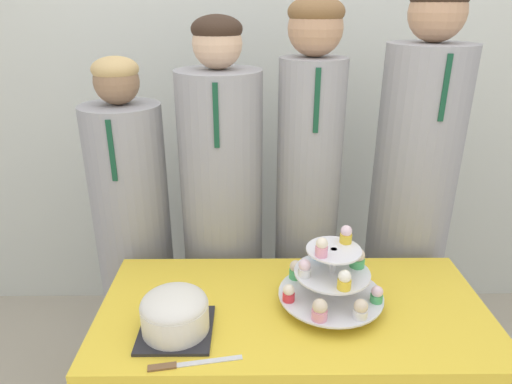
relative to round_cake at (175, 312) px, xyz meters
name	(u,v)px	position (x,y,z in m)	size (l,w,h in m)	color
wall_back	(278,58)	(0.35, 1.23, 0.56)	(9.00, 0.06, 2.70)	silver
round_cake	(175,312)	(0.00, 0.00, 0.00)	(0.21, 0.21, 0.13)	#232328
cake_knife	(179,365)	(0.03, -0.14, -0.06)	(0.25, 0.06, 0.01)	silver
cupcake_stand	(332,277)	(0.46, 0.12, 0.04)	(0.32, 0.32, 0.26)	silver
student_0	(135,245)	(-0.27, 0.60, -0.12)	(0.30, 0.31, 1.43)	#939399
student_1	(223,231)	(0.10, 0.60, -0.05)	(0.32, 0.32, 1.56)	#939399
student_2	(307,215)	(0.44, 0.60, 0.02)	(0.25, 0.25, 1.62)	#939399
student_3	(409,216)	(0.86, 0.60, 0.01)	(0.32, 0.32, 1.68)	#939399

